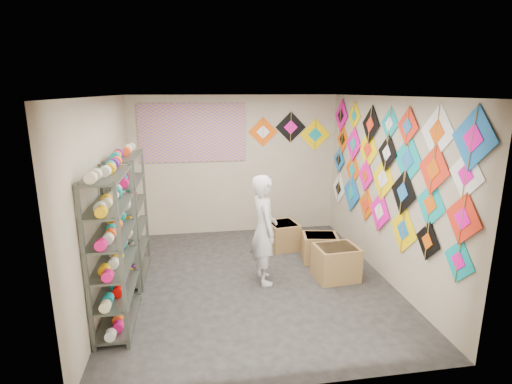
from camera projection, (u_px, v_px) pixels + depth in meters
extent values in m
plane|color=black|center=(253.00, 281.00, 5.99)|extent=(4.50, 4.50, 0.00)
plane|color=tan|center=(235.00, 166.00, 7.81)|extent=(4.00, 0.00, 4.00)
plane|color=tan|center=(291.00, 257.00, 3.51)|extent=(4.00, 0.00, 4.00)
plane|color=tan|center=(105.00, 200.00, 5.35)|extent=(0.00, 4.50, 4.50)
plane|color=tan|center=(384.00, 189.00, 5.97)|extent=(0.00, 4.50, 4.50)
plane|color=gray|center=(252.00, 96.00, 5.33)|extent=(4.50, 4.50, 0.00)
cube|color=#4C5147|center=(113.00, 251.00, 4.67)|extent=(0.40, 1.10, 1.90)
cube|color=#4C5147|center=(129.00, 217.00, 5.91)|extent=(0.40, 1.10, 1.90)
cylinder|color=#F30E6D|center=(104.00, 260.00, 4.19)|extent=(0.12, 0.10, 0.12)
cylinder|color=#FF4F16|center=(108.00, 253.00, 4.37)|extent=(0.12, 0.10, 0.12)
cylinder|color=#FFB00B|center=(111.00, 247.00, 4.55)|extent=(0.12, 0.10, 0.12)
cylinder|color=silver|center=(114.00, 241.00, 4.74)|extent=(0.12, 0.10, 0.12)
cylinder|color=#DB0100|center=(117.00, 235.00, 4.92)|extent=(0.12, 0.10, 0.12)
cylinder|color=#60118A|center=(120.00, 230.00, 5.11)|extent=(0.12, 0.10, 0.12)
cylinder|color=beige|center=(124.00, 221.00, 5.43)|extent=(0.12, 0.10, 0.12)
cylinder|color=#0D9391|center=(126.00, 217.00, 5.61)|extent=(0.12, 0.10, 0.12)
cylinder|color=#F30E6D|center=(128.00, 213.00, 5.80)|extent=(0.12, 0.10, 0.12)
cylinder|color=#FF4F16|center=(130.00, 209.00, 5.98)|extent=(0.12, 0.10, 0.12)
cylinder|color=#FFB00B|center=(132.00, 206.00, 6.17)|extent=(0.12, 0.10, 0.12)
cylinder|color=silver|center=(133.00, 203.00, 6.35)|extent=(0.12, 0.10, 0.12)
cube|color=#0C989A|center=(459.00, 261.00, 4.32)|extent=(0.02, 0.52, 0.52)
cube|color=black|center=(428.00, 241.00, 4.85)|extent=(0.01, 0.51, 0.51)
cube|color=#FFD300|center=(403.00, 230.00, 5.44)|extent=(0.01, 0.68, 0.68)
cube|color=#FB08A5|center=(379.00, 211.00, 6.09)|extent=(0.03, 0.64, 0.64)
cube|color=#EE5305|center=(366.00, 205.00, 6.59)|extent=(0.03, 0.55, 0.55)
cube|color=blue|center=(351.00, 193.00, 7.15)|extent=(0.02, 0.70, 0.70)
cube|color=white|center=(339.00, 188.00, 7.81)|extent=(0.02, 0.63, 0.63)
cube|color=red|center=(463.00, 219.00, 4.20)|extent=(0.03, 0.59, 0.59)
cube|color=#0C989A|center=(431.00, 204.00, 4.79)|extent=(0.04, 0.60, 0.60)
cube|color=black|center=(403.00, 192.00, 5.38)|extent=(0.03, 0.64, 0.64)
cube|color=#FFD300|center=(383.00, 179.00, 5.97)|extent=(0.04, 0.68, 0.68)
cube|color=#FB08A5|center=(365.00, 176.00, 6.54)|extent=(0.01, 0.54, 0.54)
cube|color=#EE5305|center=(353.00, 170.00, 7.09)|extent=(0.03, 0.62, 0.62)
cube|color=blue|center=(339.00, 160.00, 7.69)|extent=(0.03, 0.53, 0.53)
cube|color=white|center=(466.00, 175.00, 4.15)|extent=(0.01, 0.56, 0.56)
cube|color=red|center=(434.00, 169.00, 4.68)|extent=(0.04, 0.62, 0.62)
cube|color=#0C989A|center=(408.00, 160.00, 5.27)|extent=(0.01, 0.70, 0.70)
cube|color=black|center=(387.00, 153.00, 5.78)|extent=(0.03, 0.56, 0.56)
cube|color=#FFD300|center=(368.00, 149.00, 6.44)|extent=(0.02, 0.68, 0.68)
cube|color=#FB08A5|center=(353.00, 144.00, 6.97)|extent=(0.02, 0.61, 0.61)
cube|color=#EE5305|center=(343.00, 139.00, 7.50)|extent=(0.03, 0.56, 0.56)
cube|color=blue|center=(474.00, 138.00, 3.99)|extent=(0.03, 0.68, 0.68)
cube|color=white|center=(437.00, 132.00, 4.61)|extent=(0.02, 0.67, 0.67)
cube|color=red|center=(408.00, 126.00, 5.20)|extent=(0.01, 0.52, 0.52)
cube|color=#0C989A|center=(390.00, 124.00, 5.71)|extent=(0.03, 0.51, 0.51)
cube|color=black|center=(371.00, 124.00, 6.27)|extent=(0.04, 0.61, 0.61)
cube|color=#FFD300|center=(354.00, 116.00, 6.92)|extent=(0.01, 0.51, 0.51)
cube|color=#FB08A5|center=(341.00, 116.00, 7.49)|extent=(0.03, 0.62, 0.62)
cube|color=#EE5305|center=(263.00, 132.00, 7.73)|extent=(0.58, 0.02, 0.58)
cube|color=black|center=(291.00, 127.00, 7.79)|extent=(0.61, 0.02, 0.61)
cube|color=#FFD300|center=(315.00, 135.00, 7.90)|extent=(0.63, 0.02, 0.63)
cube|color=#7451AF|center=(193.00, 133.00, 7.51)|extent=(2.00, 0.01, 1.10)
imported|color=beige|center=(264.00, 229.00, 5.80)|extent=(0.65, 0.48, 1.63)
cube|color=olive|center=(336.00, 263.00, 6.02)|extent=(0.66, 0.56, 0.51)
cube|color=olive|center=(320.00, 248.00, 6.65)|extent=(0.63, 0.55, 0.46)
cube|color=olive|center=(283.00, 235.00, 7.20)|extent=(0.58, 0.62, 0.47)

